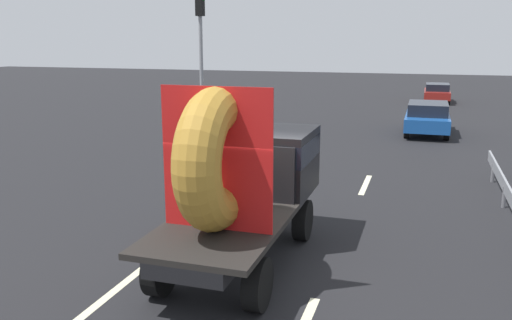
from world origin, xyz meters
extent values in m
plane|color=black|center=(0.00, 0.00, 0.00)|extent=(120.00, 120.00, 0.00)
cylinder|color=black|center=(-1.03, 1.49, 0.43)|extent=(0.28, 0.87, 0.87)
cylinder|color=black|center=(0.67, 1.49, 0.43)|extent=(0.28, 0.87, 0.87)
cylinder|color=black|center=(-1.03, -1.69, 0.43)|extent=(0.28, 0.87, 0.87)
cylinder|color=black|center=(0.67, -1.69, 0.43)|extent=(0.28, 0.87, 0.87)
cube|color=black|center=(-0.18, -0.10, 0.86)|extent=(1.30, 5.09, 0.25)
cube|color=black|center=(-0.18, 1.49, 1.66)|extent=(2.00, 1.90, 1.35)
cube|color=black|center=(-0.18, 1.44, 1.96)|extent=(2.02, 1.81, 0.44)
cube|color=black|center=(-0.18, -1.05, 1.04)|extent=(2.00, 3.19, 0.10)
cube|color=black|center=(-0.18, 0.49, 1.64)|extent=(1.80, 0.08, 1.10)
torus|color=#B7842D|center=(-0.18, -1.20, 2.27)|extent=(0.75, 2.37, 2.37)
cube|color=red|center=(-0.18, -1.20, 2.27)|extent=(1.90, 0.03, 2.37)
cylinder|color=black|center=(2.32, 17.29, 0.33)|extent=(0.23, 0.66, 0.66)
cylinder|color=black|center=(3.93, 17.29, 0.33)|extent=(0.23, 0.66, 0.66)
cylinder|color=black|center=(2.32, 14.52, 0.33)|extent=(0.23, 0.66, 0.66)
cylinder|color=black|center=(3.93, 14.52, 0.33)|extent=(0.23, 0.66, 0.66)
cube|color=#194C99|center=(3.13, 15.91, 0.62)|extent=(1.86, 4.34, 0.57)
cube|color=black|center=(3.13, 15.80, 1.16)|extent=(1.68, 2.43, 0.52)
cylinder|color=gray|center=(-6.36, 12.49, 2.57)|extent=(0.16, 0.16, 5.13)
cube|color=black|center=(-6.36, 12.49, 5.58)|extent=(0.30, 0.36, 0.90)
cylinder|color=slate|center=(5.05, 5.18, 0.28)|extent=(0.10, 0.10, 0.55)
cylinder|color=slate|center=(5.05, 7.76, 0.28)|extent=(0.10, 0.10, 0.55)
cube|color=beige|center=(-1.83, -1.83, 0.00)|extent=(0.16, 2.81, 0.01)
cube|color=beige|center=(-1.83, 5.53, 0.00)|extent=(0.16, 2.87, 0.01)
cube|color=beige|center=(1.47, 6.31, 0.00)|extent=(0.16, 2.24, 0.01)
cylinder|color=black|center=(3.00, 30.34, 0.29)|extent=(0.20, 0.59, 0.59)
cylinder|color=black|center=(4.43, 30.34, 0.29)|extent=(0.20, 0.59, 0.59)
cylinder|color=black|center=(3.00, 27.88, 0.29)|extent=(0.20, 0.59, 0.59)
cylinder|color=black|center=(4.43, 27.88, 0.29)|extent=(0.20, 0.59, 0.59)
cube|color=maroon|center=(3.72, 29.11, 0.54)|extent=(1.65, 3.84, 0.50)
cube|color=black|center=(3.72, 29.01, 1.02)|extent=(1.48, 2.15, 0.46)
camera|label=1|loc=(2.98, -8.99, 4.17)|focal=37.29mm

